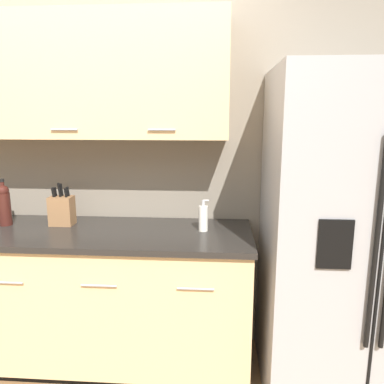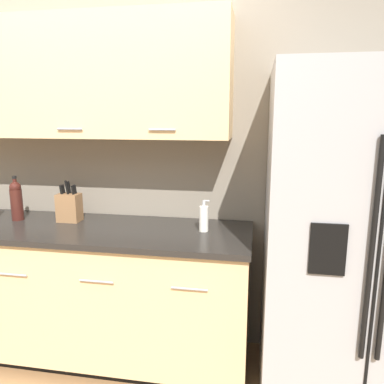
{
  "view_description": "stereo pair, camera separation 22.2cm",
  "coord_description": "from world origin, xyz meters",
  "px_view_note": "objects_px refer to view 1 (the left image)",
  "views": [
    {
      "loc": [
        0.89,
        -1.16,
        1.62
      ],
      "look_at": [
        0.73,
        1.02,
        1.17
      ],
      "focal_mm": 35.0,
      "sensor_mm": 36.0,
      "label": 1
    },
    {
      "loc": [
        1.11,
        -1.13,
        1.62
      ],
      "look_at": [
        0.73,
        1.02,
        1.17
      ],
      "focal_mm": 35.0,
      "sensor_mm": 36.0,
      "label": 2
    }
  ],
  "objects_px": {
    "wine_bottle": "(4,204)",
    "knife_block": "(62,210)",
    "soap_dispenser": "(203,218)",
    "refrigerator": "(352,237)"
  },
  "relations": [
    {
      "from": "refrigerator",
      "to": "wine_bottle",
      "type": "distance_m",
      "value": 2.14
    },
    {
      "from": "wine_bottle",
      "to": "knife_block",
      "type": "bearing_deg",
      "value": 4.83
    },
    {
      "from": "knife_block",
      "to": "wine_bottle",
      "type": "height_order",
      "value": "wine_bottle"
    },
    {
      "from": "knife_block",
      "to": "soap_dispenser",
      "type": "bearing_deg",
      "value": -3.83
    },
    {
      "from": "refrigerator",
      "to": "soap_dispenser",
      "type": "bearing_deg",
      "value": 172.27
    },
    {
      "from": "refrigerator",
      "to": "soap_dispenser",
      "type": "distance_m",
      "value": 0.86
    },
    {
      "from": "refrigerator",
      "to": "wine_bottle",
      "type": "relative_size",
      "value": 6.17
    },
    {
      "from": "wine_bottle",
      "to": "soap_dispenser",
      "type": "height_order",
      "value": "wine_bottle"
    },
    {
      "from": "knife_block",
      "to": "soap_dispenser",
      "type": "height_order",
      "value": "knife_block"
    },
    {
      "from": "refrigerator",
      "to": "soap_dispenser",
      "type": "relative_size",
      "value": 9.49
    }
  ]
}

